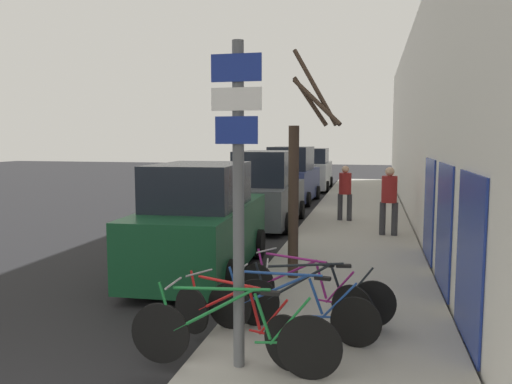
{
  "coord_description": "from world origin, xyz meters",
  "views": [
    {
      "loc": [
        3.03,
        -2.6,
        2.7
      ],
      "look_at": [
        0.94,
        6.38,
        1.72
      ],
      "focal_mm": 35.0,
      "sensor_mm": 36.0,
      "label": 1
    }
  ],
  "objects_px": {
    "bicycle_2": "(290,309)",
    "parked_car_1": "(266,192)",
    "bicycle_1": "(235,320)",
    "bicycle_3": "(314,299)",
    "bicycle_0": "(232,335)",
    "street_tree": "(297,184)",
    "signpost": "(238,194)",
    "parked_car_0": "(202,224)",
    "parked_car_2": "(292,178)",
    "parked_car_3": "(311,171)",
    "pedestrian_far": "(389,196)",
    "pedestrian_near": "(345,189)",
    "bicycle_4": "(302,291)"
  },
  "relations": [
    {
      "from": "bicycle_2",
      "to": "parked_car_1",
      "type": "relative_size",
      "value": 0.5
    },
    {
      "from": "bicycle_1",
      "to": "bicycle_3",
      "type": "distance_m",
      "value": 1.29
    },
    {
      "from": "bicycle_0",
      "to": "parked_car_1",
      "type": "height_order",
      "value": "parked_car_1"
    },
    {
      "from": "bicycle_3",
      "to": "street_tree",
      "type": "bearing_deg",
      "value": 3.68
    },
    {
      "from": "bicycle_3",
      "to": "street_tree",
      "type": "distance_m",
      "value": 2.78
    },
    {
      "from": "bicycle_1",
      "to": "bicycle_2",
      "type": "distance_m",
      "value": 0.79
    },
    {
      "from": "signpost",
      "to": "bicycle_2",
      "type": "xyz_separation_m",
      "value": [
        0.43,
        0.93,
        -1.57
      ]
    },
    {
      "from": "bicycle_1",
      "to": "parked_car_0",
      "type": "xyz_separation_m",
      "value": [
        -1.73,
        3.74,
        0.49
      ]
    },
    {
      "from": "bicycle_3",
      "to": "parked_car_0",
      "type": "height_order",
      "value": "parked_car_0"
    },
    {
      "from": "bicycle_2",
      "to": "parked_car_2",
      "type": "height_order",
      "value": "parked_car_2"
    },
    {
      "from": "bicycle_2",
      "to": "street_tree",
      "type": "distance_m",
      "value": 3.12
    },
    {
      "from": "bicycle_1",
      "to": "parked_car_3",
      "type": "xyz_separation_m",
      "value": [
        -1.6,
        21.03,
        0.49
      ]
    },
    {
      "from": "bicycle_2",
      "to": "parked_car_0",
      "type": "bearing_deg",
      "value": 43.44
    },
    {
      "from": "bicycle_3",
      "to": "bicycle_2",
      "type": "bearing_deg",
      "value": 139.51
    },
    {
      "from": "bicycle_0",
      "to": "bicycle_2",
      "type": "xyz_separation_m",
      "value": [
        0.47,
        1.07,
        -0.03
      ]
    },
    {
      "from": "parked_car_1",
      "to": "pedestrian_far",
      "type": "distance_m",
      "value": 4.02
    },
    {
      "from": "parked_car_1",
      "to": "pedestrian_far",
      "type": "relative_size",
      "value": 2.52
    },
    {
      "from": "parked_car_1",
      "to": "parked_car_3",
      "type": "relative_size",
      "value": 0.95
    },
    {
      "from": "signpost",
      "to": "parked_car_1",
      "type": "distance_m",
      "value": 10.2
    },
    {
      "from": "pedestrian_far",
      "to": "bicycle_2",
      "type": "bearing_deg",
      "value": 83.87
    },
    {
      "from": "signpost",
      "to": "pedestrian_near",
      "type": "distance_m",
      "value": 10.61
    },
    {
      "from": "bicycle_0",
      "to": "pedestrian_far",
      "type": "xyz_separation_m",
      "value": [
        1.91,
        8.48,
        0.64
      ]
    },
    {
      "from": "bicycle_2",
      "to": "pedestrian_far",
      "type": "height_order",
      "value": "pedestrian_far"
    },
    {
      "from": "bicycle_2",
      "to": "parked_car_3",
      "type": "xyz_separation_m",
      "value": [
        -2.18,
        20.49,
        0.49
      ]
    },
    {
      "from": "bicycle_2",
      "to": "parked_car_3",
      "type": "distance_m",
      "value": 20.61
    },
    {
      "from": "bicycle_4",
      "to": "pedestrian_far",
      "type": "xyz_separation_m",
      "value": [
        1.4,
        6.66,
        0.66
      ]
    },
    {
      "from": "parked_car_0",
      "to": "bicycle_4",
      "type": "bearing_deg",
      "value": -49.03
    },
    {
      "from": "parked_car_1",
      "to": "pedestrian_near",
      "type": "distance_m",
      "value": 2.47
    },
    {
      "from": "signpost",
      "to": "parked_car_1",
      "type": "relative_size",
      "value": 0.78
    },
    {
      "from": "parked_car_3",
      "to": "parked_car_0",
      "type": "bearing_deg",
      "value": -91.33
    },
    {
      "from": "pedestrian_far",
      "to": "bicycle_3",
      "type": "bearing_deg",
      "value": 85.22
    },
    {
      "from": "bicycle_1",
      "to": "parked_car_1",
      "type": "bearing_deg",
      "value": 38.14
    },
    {
      "from": "parked_car_3",
      "to": "signpost",
      "type": "bearing_deg",
      "value": -86.23
    },
    {
      "from": "bicycle_1",
      "to": "bicycle_2",
      "type": "bearing_deg",
      "value": -18.92
    },
    {
      "from": "bicycle_0",
      "to": "street_tree",
      "type": "relative_size",
      "value": 0.58
    },
    {
      "from": "signpost",
      "to": "parked_car_2",
      "type": "height_order",
      "value": "signpost"
    },
    {
      "from": "parked_car_3",
      "to": "pedestrian_near",
      "type": "distance_m",
      "value": 11.13
    },
    {
      "from": "bicycle_0",
      "to": "parked_car_1",
      "type": "relative_size",
      "value": 0.52
    },
    {
      "from": "parked_car_3",
      "to": "bicycle_2",
      "type": "bearing_deg",
      "value": -84.83
    },
    {
      "from": "bicycle_0",
      "to": "bicycle_3",
      "type": "relative_size",
      "value": 1.09
    },
    {
      "from": "bicycle_4",
      "to": "parked_car_0",
      "type": "xyz_separation_m",
      "value": [
        -2.36,
        2.45,
        0.48
      ]
    },
    {
      "from": "bicycle_0",
      "to": "bicycle_3",
      "type": "distance_m",
      "value": 1.67
    },
    {
      "from": "bicycle_4",
      "to": "street_tree",
      "type": "distance_m",
      "value": 2.48
    },
    {
      "from": "pedestrian_near",
      "to": "pedestrian_far",
      "type": "bearing_deg",
      "value": 129.88
    },
    {
      "from": "bicycle_1",
      "to": "parked_car_3",
      "type": "distance_m",
      "value": 21.09
    },
    {
      "from": "bicycle_3",
      "to": "pedestrian_near",
      "type": "xyz_separation_m",
      "value": [
        -0.07,
        9.17,
        0.61
      ]
    },
    {
      "from": "bicycle_0",
      "to": "parked_car_2",
      "type": "xyz_separation_m",
      "value": [
        -1.87,
        15.92,
        0.5
      ]
    },
    {
      "from": "street_tree",
      "to": "bicycle_2",
      "type": "bearing_deg",
      "value": -83.2
    },
    {
      "from": "signpost",
      "to": "bicycle_4",
      "type": "height_order",
      "value": "signpost"
    },
    {
      "from": "bicycle_0",
      "to": "bicycle_4",
      "type": "height_order",
      "value": "bicycle_0"
    }
  ]
}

